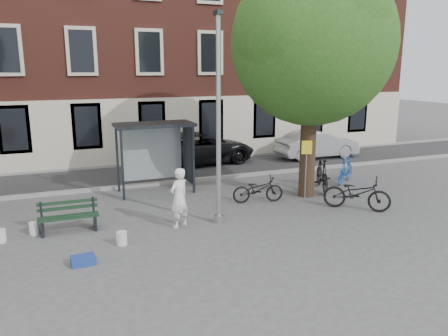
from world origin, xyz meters
name	(u,v)px	position (x,y,z in m)	size (l,w,h in m)	color
ground	(219,222)	(0.00, 0.00, 0.00)	(90.00, 90.00, 0.00)	#4C4C4F
road	(163,172)	(0.00, 7.00, 0.01)	(40.00, 4.00, 0.01)	#28282B
curb_near	(175,182)	(0.00, 5.00, 0.06)	(40.00, 0.25, 0.12)	gray
curb_far	(153,163)	(0.00, 9.00, 0.06)	(40.00, 0.25, 0.12)	gray
building_row	(132,22)	(0.00, 13.00, 7.00)	(30.00, 8.00, 14.00)	brown
lamppost	(219,132)	(0.00, 0.00, 2.78)	(0.28, 0.35, 6.11)	#9EA0A3
tree_right	(315,36)	(4.01, 1.38, 5.62)	(5.76, 5.60, 8.20)	black
bus_shelter	(164,141)	(-0.61, 4.11, 1.92)	(2.85, 1.45, 2.62)	#1E2328
painter	(179,198)	(-1.20, 0.09, 0.89)	(0.65, 0.43, 1.78)	white
bench	(69,218)	(-4.25, 0.92, 0.39)	(1.67, 0.57, 0.85)	#1E2328
bike_a	(258,189)	(2.00, 1.42, 0.47)	(0.62, 1.79, 0.94)	black
bike_b	(346,170)	(6.50, 2.53, 0.54)	(0.50, 1.79, 1.07)	#1C4C9C
bike_c	(357,193)	(4.68, -0.50, 0.57)	(0.75, 2.15, 1.13)	black
bike_d	(322,174)	(4.99, 1.96, 0.62)	(0.59, 2.08, 1.25)	black
car_dark	(199,148)	(2.13, 8.26, 0.78)	(2.57, 5.58, 1.55)	black
car_silver	(317,144)	(8.29, 7.31, 0.71)	(1.51, 4.33, 1.43)	#989A9F
blue_crate	(83,260)	(-4.04, -1.50, 0.10)	(0.55, 0.40, 0.20)	navy
bucket_a	(122,238)	(-3.00, -0.65, 0.18)	(0.28, 0.28, 0.36)	silver
bucket_b	(1,236)	(-6.00, 0.72, 0.18)	(0.28, 0.28, 0.36)	silver
bucket_c	(34,228)	(-5.17, 1.00, 0.18)	(0.28, 0.28, 0.36)	silver
notice_sign	(306,156)	(3.76, 1.19, 1.56)	(0.35, 0.16, 2.11)	#9EA0A3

